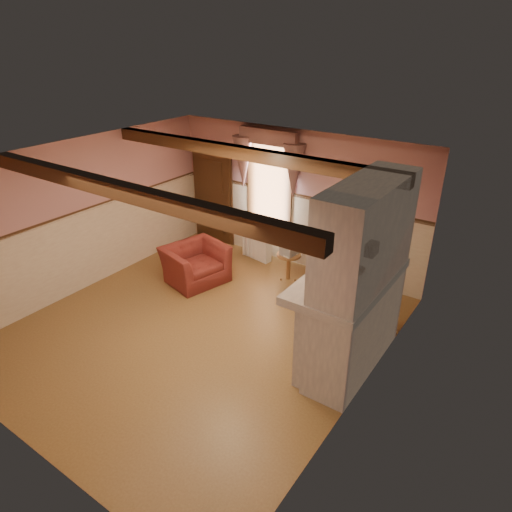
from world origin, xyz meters
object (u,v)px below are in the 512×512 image
Objects in this scene: armchair at (195,264)px; side_table at (289,266)px; mantel_clock at (372,249)px; bowl at (350,272)px; oil_lamp at (355,262)px; radiator at (257,245)px.

armchair is 1.83m from side_table.
side_table is 2.46m from mantel_clock.
bowl is 1.57× the size of mantel_clock.
armchair is at bearing -176.44° from mantel_clock.
bowl reaches higher than armchair.
armchair is 4.00× the size of oil_lamp.
oil_lamp is at bearing -22.80° from radiator.
armchair is 2.04× the size of side_table.
oil_lamp is at bearing -37.51° from side_table.
oil_lamp reaches higher than radiator.
mantel_clock is at bearing -13.78° from radiator.
bowl is at bearing -84.32° from armchair.
bowl is 0.76m from mantel_clock.
oil_lamp reaches higher than mantel_clock.
mantel_clock reaches higher than armchair.
mantel_clock is (1.93, -0.88, 1.25)m from side_table.
oil_lamp is (1.93, -1.48, 1.29)m from side_table.
side_table is 2.75m from oil_lamp.
oil_lamp is at bearing -90.00° from mantel_clock.
bowl is (3.40, -0.54, 1.10)m from armchair.
radiator is 1.85× the size of bowl.
armchair reaches higher than radiator.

